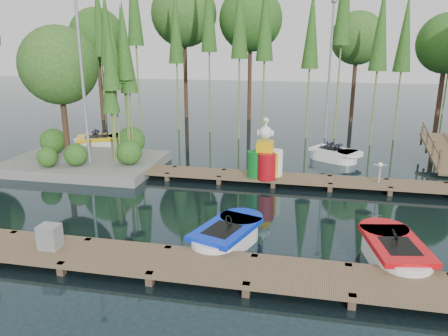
% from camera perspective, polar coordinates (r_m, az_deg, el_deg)
% --- Properties ---
extents(ground_plane, '(90.00, 90.00, 0.00)m').
position_cam_1_polar(ground_plane, '(14.51, -2.34, -4.60)').
color(ground_plane, '#1A2B30').
extents(near_dock, '(18.00, 1.50, 0.50)m').
position_cam_1_polar(near_dock, '(10.50, -8.45, -12.00)').
color(near_dock, brown).
rests_on(near_dock, ground).
extents(far_dock, '(15.00, 1.20, 0.50)m').
position_cam_1_polar(far_dock, '(16.57, 3.11, -1.08)').
color(far_dock, brown).
rests_on(far_dock, ground).
extents(island, '(6.20, 4.20, 6.75)m').
position_cam_1_polar(island, '(19.15, -18.80, 9.50)').
color(island, slate).
rests_on(island, ground).
extents(tree_screen, '(34.42, 18.53, 10.31)m').
position_cam_1_polar(tree_screen, '(24.35, -1.05, 18.56)').
color(tree_screen, '#3F291B').
rests_on(tree_screen, ground).
extents(lamp_island, '(0.30, 0.30, 7.25)m').
position_cam_1_polar(lamp_island, '(17.98, -18.15, 12.62)').
color(lamp_island, gray).
rests_on(lamp_island, ground).
extents(lamp_rear, '(0.30, 0.30, 7.25)m').
position_cam_1_polar(lamp_rear, '(24.16, 13.73, 13.73)').
color(lamp_rear, gray).
rests_on(lamp_rear, ground).
extents(ramp, '(1.50, 3.94, 1.49)m').
position_cam_1_polar(ramp, '(20.95, 27.13, 1.85)').
color(ramp, brown).
rests_on(ramp, ground).
extents(boat_blue, '(1.95, 2.85, 0.88)m').
position_cam_1_polar(boat_blue, '(11.56, 0.39, -8.92)').
color(boat_blue, white).
rests_on(boat_blue, ground).
extents(boat_red, '(1.70, 2.88, 0.91)m').
position_cam_1_polar(boat_red, '(11.49, 21.34, -10.24)').
color(boat_red, white).
rests_on(boat_red, ground).
extents(boat_yellow_far, '(3.28, 2.51, 1.50)m').
position_cam_1_polar(boat_yellow_far, '(22.50, -15.51, 3.26)').
color(boat_yellow_far, white).
rests_on(boat_yellow_far, ground).
extents(boat_white_far, '(2.69, 2.24, 1.17)m').
position_cam_1_polar(boat_white_far, '(20.13, 14.20, 1.70)').
color(boat_white_far, white).
rests_on(boat_white_far, ground).
extents(utility_cabinet, '(0.49, 0.41, 0.60)m').
position_cam_1_polar(utility_cabinet, '(11.54, -21.80, -8.33)').
color(utility_cabinet, gray).
rests_on(utility_cabinet, near_dock).
extents(yellow_barrel, '(0.62, 0.62, 0.93)m').
position_cam_1_polar(yellow_barrel, '(16.31, 6.18, 0.54)').
color(yellow_barrel, '#E5B60C').
rests_on(yellow_barrel, far_dock).
extents(drum_cluster, '(1.29, 1.18, 2.22)m').
position_cam_1_polar(drum_cluster, '(16.13, 5.44, 1.06)').
color(drum_cluster, '#0B691E').
rests_on(drum_cluster, far_dock).
extents(seagull_post, '(0.47, 0.25, 0.74)m').
position_cam_1_polar(seagull_post, '(16.41, 19.69, -0.12)').
color(seagull_post, gray).
rests_on(seagull_post, far_dock).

